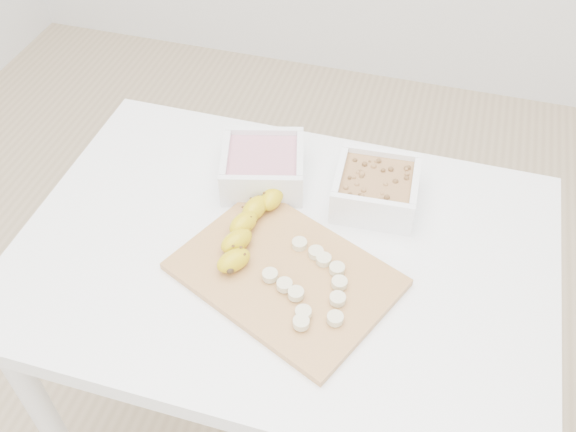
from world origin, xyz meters
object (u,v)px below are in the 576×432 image
(table, at_px, (284,281))
(bowl_granola, at_px, (376,188))
(banana, at_px, (249,228))
(cutting_board, at_px, (285,274))
(bowl_yogurt, at_px, (263,166))

(table, bearing_deg, bowl_granola, 51.25)
(table, bearing_deg, banana, 178.03)
(table, xyz_separation_m, cutting_board, (0.02, -0.06, 0.10))
(cutting_board, bearing_deg, banana, 144.16)
(bowl_yogurt, height_order, bowl_granola, bowl_yogurt)
(bowl_yogurt, relative_size, cutting_board, 0.54)
(table, height_order, banana, banana)
(bowl_granola, bearing_deg, table, -128.75)
(table, distance_m, bowl_granola, 0.26)
(table, height_order, bowl_granola, bowl_granola)
(bowl_yogurt, bearing_deg, table, -61.08)
(bowl_yogurt, height_order, banana, bowl_yogurt)
(bowl_granola, height_order, banana, bowl_granola)
(banana, bearing_deg, table, 15.66)
(bowl_granola, relative_size, banana, 0.75)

